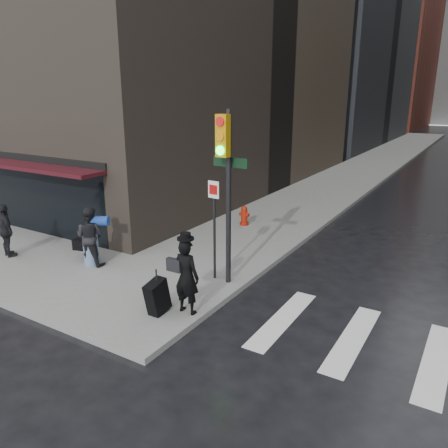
% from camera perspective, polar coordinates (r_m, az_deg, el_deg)
% --- Properties ---
extents(ground, '(140.00, 140.00, 0.00)m').
position_cam_1_polar(ground, '(11.26, -11.26, -9.70)').
color(ground, black).
rests_on(ground, ground).
extents(sidewalk_left, '(4.00, 50.00, 0.15)m').
position_cam_1_polar(sidewalk_left, '(35.36, 19.75, 7.87)').
color(sidewalk_left, slate).
rests_on(sidewalk_left, ground).
extents(bldg_left_far, '(22.00, 20.00, 26.00)m').
position_cam_1_polar(bldg_left_far, '(72.58, 16.35, 22.52)').
color(bldg_left_far, '#5B291F').
rests_on(bldg_left_far, ground).
extents(storefront, '(8.40, 1.11, 2.83)m').
position_cam_1_polar(storefront, '(17.03, -24.97, 4.60)').
color(storefront, black).
rests_on(storefront, ground).
extents(man_overcoat, '(0.99, 0.96, 1.93)m').
position_cam_1_polar(man_overcoat, '(9.87, -5.72, -7.22)').
color(man_overcoat, black).
rests_on(man_overcoat, ground).
extents(man_jeans, '(1.26, 0.84, 1.72)m').
position_cam_1_polar(man_jeans, '(13.09, -17.11, -1.53)').
color(man_jeans, black).
rests_on(man_jeans, ground).
extents(man_greycoat, '(1.03, 0.63, 1.64)m').
position_cam_1_polar(man_greycoat, '(14.71, -26.59, -0.78)').
color(man_greycoat, black).
rests_on(man_greycoat, ground).
extents(traffic_light, '(1.11, 0.52, 4.45)m').
position_cam_1_polar(traffic_light, '(10.76, 0.12, 6.38)').
color(traffic_light, black).
rests_on(traffic_light, ground).
extents(fire_hydrant, '(0.42, 0.32, 0.74)m').
position_cam_1_polar(fire_hydrant, '(16.49, 2.66, 1.00)').
color(fire_hydrant, '#951A09').
rests_on(fire_hydrant, ground).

